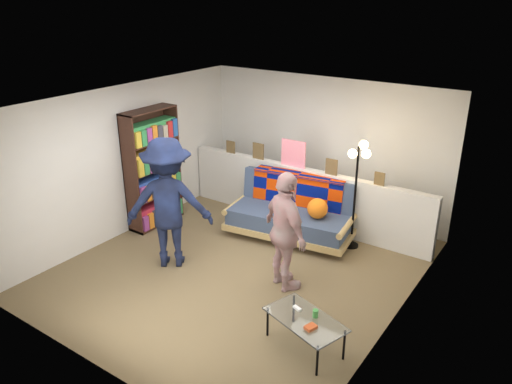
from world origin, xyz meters
TOP-DOWN VIEW (x-y plane):
  - ground at (0.00, 0.00)m, footprint 5.00×5.00m
  - room_shell at (0.00, 0.47)m, footprint 4.60×5.05m
  - half_wall_ledge at (0.00, 1.80)m, footprint 4.45×0.15m
  - ledge_decor at (-0.23, 1.78)m, footprint 2.97×0.02m
  - futon_sofa at (0.10, 1.30)m, footprint 2.12×1.23m
  - bookshelf at (-2.08, 0.41)m, footprint 0.33×0.99m
  - coffee_table at (1.61, -0.98)m, footprint 1.02×0.76m
  - floor_lamp at (1.05, 1.54)m, footprint 0.38×0.30m
  - person_left at (-0.92, -0.44)m, footprint 1.41×1.29m
  - person_right at (0.77, -0.05)m, footprint 1.03×0.83m

SIDE VIEW (x-z plane):
  - ground at x=0.00m, z-range 0.00..0.00m
  - coffee_table at x=1.61m, z-range 0.12..0.59m
  - futon_sofa at x=0.10m, z-range -0.03..0.83m
  - half_wall_ledge at x=0.00m, z-range 0.00..1.00m
  - person_right at x=0.77m, z-range 0.00..1.64m
  - bookshelf at x=-2.08m, z-range -0.07..1.91m
  - person_left at x=-0.92m, z-range 0.00..1.90m
  - ledge_decor at x=-0.23m, z-range 0.95..1.40m
  - floor_lamp at x=1.05m, z-range 0.35..2.05m
  - room_shell at x=0.00m, z-range 0.45..2.90m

